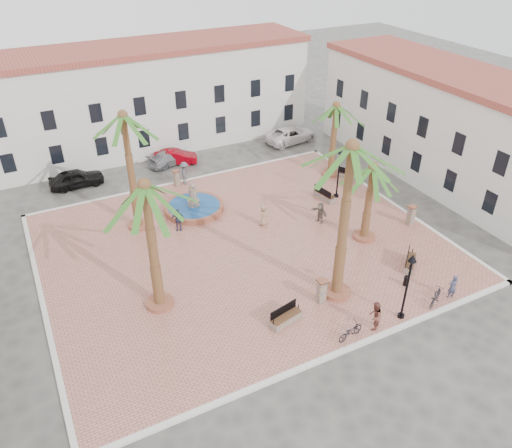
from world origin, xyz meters
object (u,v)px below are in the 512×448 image
at_px(palm_ne, 336,114).
at_px(car_red, 175,157).
at_px(bollard_se, 322,291).
at_px(bench_ne, 348,175).
at_px(palm_nw, 124,128).
at_px(bench_se, 410,263).
at_px(bench_e, 324,196).
at_px(pedestrian_north, 185,173).
at_px(bench_s, 286,318).
at_px(car_black, 76,178).
at_px(lamppost_s, 409,276).
at_px(car_white, 291,135).
at_px(bollard_n, 176,178).
at_px(bicycle_a, 350,331).
at_px(palm_sw, 146,200).
at_px(car_silver, 170,157).
at_px(pedestrian_fountain_a, 263,215).
at_px(bollard_e, 411,215).
at_px(palm_e, 372,178).
at_px(lamppost_e, 339,164).
at_px(litter_bin, 406,281).
at_px(cyclist_b, 375,316).
at_px(bicycle_b, 436,296).
at_px(cyclist_a, 453,287).
at_px(pedestrian_fountain_b, 178,220).
at_px(pedestrian_east, 320,213).
at_px(palm_s, 350,164).
at_px(fountain, 194,206).

bearing_deg(palm_ne, car_red, 142.83).
height_order(bollard_se, car_red, bollard_se).
bearing_deg(bench_ne, palm_nw, 56.82).
relative_size(bench_se, bench_e, 0.90).
height_order(bench_ne, pedestrian_north, pedestrian_north).
xyz_separation_m(bench_s, car_black, (-7.28, 22.15, 0.30)).
height_order(bench_e, bench_ne, bench_e).
distance_m(lamppost_s, car_white, 25.95).
distance_m(pedestrian_north, car_red, 4.49).
distance_m(car_black, car_white, 20.65).
height_order(lamppost_s, bollard_n, lamppost_s).
xyz_separation_m(bicycle_a, pedestrian_north, (-1.67, 20.80, 0.53)).
distance_m(palm_sw, car_silver, 20.46).
xyz_separation_m(bench_s, bollard_se, (2.72, 0.59, 0.51)).
bearing_deg(palm_nw, bollard_se, -60.60).
xyz_separation_m(pedestrian_fountain_a, car_red, (-2.13, 13.10, -0.32)).
distance_m(bollard_e, car_white, 17.44).
relative_size(palm_e, lamppost_e, 1.38).
height_order(palm_nw, bicycle_a, palm_nw).
height_order(bench_e, car_red, car_red).
height_order(palm_ne, bench_se, palm_ne).
bearing_deg(car_white, palm_e, 159.34).
bearing_deg(bollard_e, litter_bin, -133.39).
bearing_deg(bicycle_a, bench_s, 34.42).
relative_size(palm_sw, lamppost_e, 1.96).
xyz_separation_m(bicycle_a, pedestrian_fountain_a, (1.14, 12.12, 0.37)).
bearing_deg(cyclist_b, palm_ne, -151.87).
bearing_deg(car_red, bicycle_b, -142.25).
xyz_separation_m(bollard_n, pedestrian_north, (0.74, 0.00, 0.26)).
xyz_separation_m(bench_s, cyclist_a, (9.76, -2.57, 0.49)).
bearing_deg(bench_e, bench_s, 129.17).
distance_m(pedestrian_north, car_black, 9.00).
relative_size(litter_bin, car_white, 0.12).
distance_m(lamppost_s, car_red, 25.73).
bearing_deg(bench_ne, car_silver, 20.14).
height_order(lamppost_s, pedestrian_fountain_b, lamppost_s).
bearing_deg(lamppost_s, palm_nw, 123.34).
xyz_separation_m(litter_bin, car_red, (-6.66, 23.16, 0.17)).
xyz_separation_m(bollard_n, pedestrian_east, (7.42, -10.21, 0.08)).
xyz_separation_m(palm_ne, bollard_e, (0.51, -9.42, -4.60)).
bearing_deg(bench_s, car_black, 95.59).
bearing_deg(pedestrian_north, bollard_se, -160.40).
distance_m(palm_s, bollard_n, 19.49).
bearing_deg(car_red, pedestrian_north, -166.64).
bearing_deg(palm_sw, palm_ne, 27.48).
height_order(palm_nw, palm_sw, palm_nw).
bearing_deg(bench_se, fountain, 84.94).
height_order(palm_nw, bollard_n, palm_nw).
bearing_deg(lamppost_s, fountain, 110.51).
bearing_deg(litter_bin, bollard_se, 168.45).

